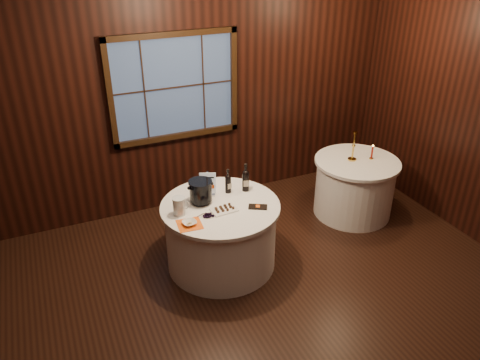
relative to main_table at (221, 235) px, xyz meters
name	(u,v)px	position (x,y,z in m)	size (l,w,h in m)	color
ground	(260,322)	(0.00, -1.00, -0.39)	(6.00, 6.00, 0.00)	black
back_wall	(174,95)	(0.00, 1.48, 1.16)	(6.00, 0.10, 3.00)	black
main_table	(221,235)	(0.00, 0.00, 0.00)	(1.28, 1.28, 0.77)	white
side_table	(354,187)	(2.00, 0.30, 0.00)	(1.08, 1.08, 0.77)	white
sign_stand	(208,187)	(-0.04, 0.25, 0.48)	(0.17, 0.14, 0.29)	#ACADB3
port_bottle_left	(228,182)	(0.18, 0.22, 0.50)	(0.07, 0.07, 0.28)	black
port_bottle_right	(246,179)	(0.38, 0.18, 0.53)	(0.08, 0.09, 0.33)	black
ice_bucket	(201,191)	(-0.17, 0.13, 0.52)	(0.25, 0.25, 0.26)	black
chocolate_plate	(224,209)	(-0.01, -0.12, 0.40)	(0.28, 0.20, 0.04)	white
chocolate_box	(258,207)	(0.34, -0.21, 0.39)	(0.20, 0.10, 0.02)	black
grape_bunch	(208,214)	(-0.20, -0.16, 0.40)	(0.19, 0.11, 0.04)	black
glass_pitcher	(179,206)	(-0.45, 0.00, 0.48)	(0.18, 0.14, 0.19)	silver
orange_napkin	(190,224)	(-0.42, -0.23, 0.38)	(0.24, 0.24, 0.00)	orange
cracker_bowl	(189,223)	(-0.42, -0.23, 0.40)	(0.14, 0.14, 0.03)	white
brass_candlestick	(353,150)	(1.94, 0.34, 0.52)	(0.11, 0.11, 0.38)	gold
red_candle	(372,153)	(2.19, 0.27, 0.46)	(0.05, 0.05, 0.20)	gold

